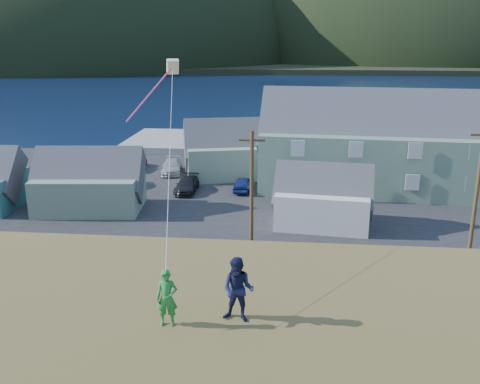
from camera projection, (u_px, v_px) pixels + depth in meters
name	position (u px, v px, depth m)	size (l,w,h in m)	color
ground	(239.00, 273.00, 33.70)	(900.00, 900.00, 0.00)	#0A1638
grass_strip	(236.00, 286.00, 31.78)	(110.00, 8.00, 0.10)	#4C3D19
waterfront_lot	(257.00, 195.00, 49.91)	(72.00, 36.00, 0.12)	#28282B
wharf	(225.00, 142.00, 72.31)	(26.00, 14.00, 0.90)	gray
far_shore	(290.00, 56.00, 348.33)	(900.00, 320.00, 2.00)	black
far_hills	(353.00, 58.00, 296.39)	(760.00, 265.00, 143.00)	black
lodge	(437.00, 146.00, 49.85)	(33.60, 11.67, 11.61)	gray
shed_palegreen_near	(89.00, 183.00, 44.92)	(9.51, 6.48, 6.54)	gray
shed_white	(323.00, 198.00, 41.34)	(7.99, 5.73, 5.97)	white
shed_palegreen_far	(237.00, 150.00, 55.87)	(12.12, 8.58, 7.40)	gray
utility_poles	(216.00, 196.00, 33.99)	(35.48, 0.24, 9.27)	#47331E
parked_cars	(159.00, 173.00, 54.87)	(17.35, 13.05, 1.51)	black
kite_flyer_green	(167.00, 298.00, 13.69)	(0.56, 0.37, 1.53)	#248735
kite_flyer_navy	(238.00, 290.00, 13.87)	(0.86, 0.67, 1.76)	#161B3D
kite_rig	(169.00, 73.00, 20.65)	(1.46, 4.77, 10.18)	#F0E8B6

